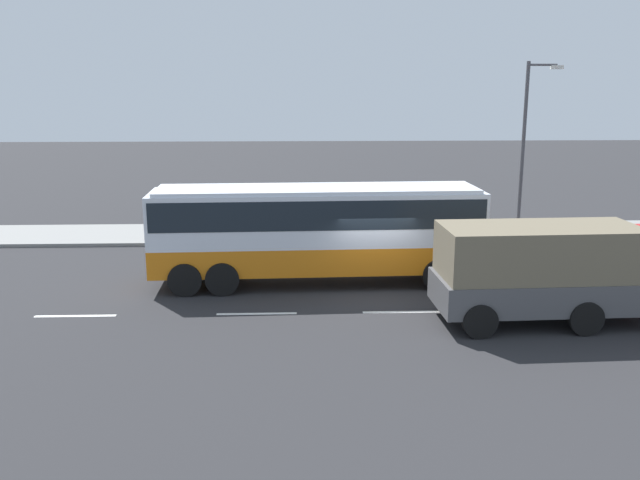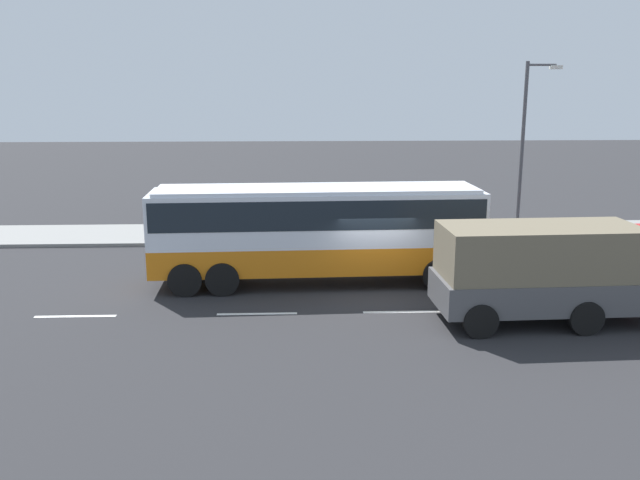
% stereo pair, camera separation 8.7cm
% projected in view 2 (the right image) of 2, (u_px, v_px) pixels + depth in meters
% --- Properties ---
extents(ground_plane, '(120.00, 120.00, 0.00)m').
position_uv_depth(ground_plane, '(375.00, 291.00, 22.52)').
color(ground_plane, '#28282B').
extents(sidewalk_curb, '(80.00, 4.00, 0.15)m').
position_uv_depth(sidewalk_curb, '(352.00, 233.00, 30.95)').
color(sidewalk_curb, gray).
rests_on(sidewalk_curb, ground_plane).
extents(lane_centreline, '(28.86, 0.16, 0.01)m').
position_uv_depth(lane_centreline, '(323.00, 313.00, 20.39)').
color(lane_centreline, white).
rests_on(lane_centreline, ground_plane).
extents(coach_bus, '(11.22, 2.92, 3.35)m').
position_uv_depth(coach_bus, '(317.00, 224.00, 22.97)').
color(coach_bus, orange).
rests_on(coach_bus, ground_plane).
extents(cargo_truck, '(8.20, 2.85, 2.83)m').
position_uv_depth(cargo_truck, '(575.00, 268.00, 19.42)').
color(cargo_truck, red).
rests_on(cargo_truck, ground_plane).
extents(pedestrian_near_curb, '(0.32, 0.32, 1.69)m').
position_uv_depth(pedestrian_near_curb, '(221.00, 210.00, 30.66)').
color(pedestrian_near_curb, '#38334C').
rests_on(pedestrian_near_curb, sidewalk_curb).
extents(street_lamp, '(1.54, 0.24, 7.50)m').
position_uv_depth(street_lamp, '(526.00, 140.00, 28.94)').
color(street_lamp, '#47474C').
rests_on(street_lamp, sidewalk_curb).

